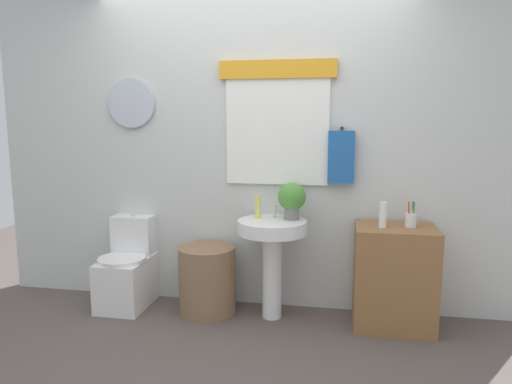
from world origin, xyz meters
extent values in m
plane|color=#564C47|center=(0.00, 0.00, 0.00)|extent=(8.00, 8.00, 0.00)
cube|color=silver|center=(0.00, 1.15, 1.30)|extent=(4.40, 0.10, 2.60)
cube|color=white|center=(0.20, 1.08, 1.43)|extent=(0.81, 0.03, 0.83)
cube|color=gold|center=(0.20, 1.07, 1.91)|extent=(0.91, 0.04, 0.14)
cylinder|color=silver|center=(-1.01, 1.08, 1.66)|extent=(0.40, 0.03, 0.40)
cylinder|color=black|center=(0.70, 1.07, 1.46)|extent=(0.02, 0.06, 0.02)
cube|color=#235BA3|center=(0.70, 1.05, 1.24)|extent=(0.20, 0.05, 0.40)
cube|color=white|center=(-1.01, 0.85, 0.20)|extent=(0.36, 0.50, 0.40)
cylinder|color=white|center=(-1.01, 0.79, 0.42)|extent=(0.38, 0.38, 0.03)
cube|color=white|center=(-1.01, 1.02, 0.56)|extent=(0.34, 0.18, 0.32)
cylinder|color=silver|center=(-1.01, 1.02, 0.73)|extent=(0.04, 0.04, 0.02)
cylinder|color=#846647|center=(-0.32, 0.85, 0.27)|extent=(0.45, 0.45, 0.54)
cylinder|color=white|center=(0.20, 0.85, 0.34)|extent=(0.15, 0.15, 0.67)
cylinder|color=white|center=(0.20, 0.85, 0.72)|extent=(0.53, 0.53, 0.10)
cylinder|color=silver|center=(0.20, 0.97, 0.82)|extent=(0.03, 0.03, 0.10)
cube|color=olive|center=(1.10, 0.85, 0.38)|extent=(0.58, 0.44, 0.76)
cylinder|color=#DBD166|center=(0.08, 0.90, 0.86)|extent=(0.05, 0.05, 0.18)
cylinder|color=slate|center=(0.34, 0.91, 0.82)|extent=(0.11, 0.11, 0.09)
sphere|color=#4C8E38|center=(0.34, 0.91, 0.95)|extent=(0.21, 0.21, 0.21)
cylinder|color=white|center=(1.00, 0.81, 0.85)|extent=(0.05, 0.05, 0.19)
cylinder|color=silver|center=(1.20, 0.87, 0.81)|extent=(0.08, 0.08, 0.10)
cylinder|color=green|center=(1.22, 0.87, 0.85)|extent=(0.01, 0.02, 0.18)
cylinder|color=blue|center=(1.21, 0.89, 0.85)|extent=(0.03, 0.02, 0.18)
cylinder|color=red|center=(1.19, 0.86, 0.85)|extent=(0.02, 0.03, 0.18)
cylinder|color=yellow|center=(1.21, 0.85, 0.85)|extent=(0.03, 0.02, 0.18)
camera|label=1|loc=(0.70, -2.58, 1.52)|focal=32.83mm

